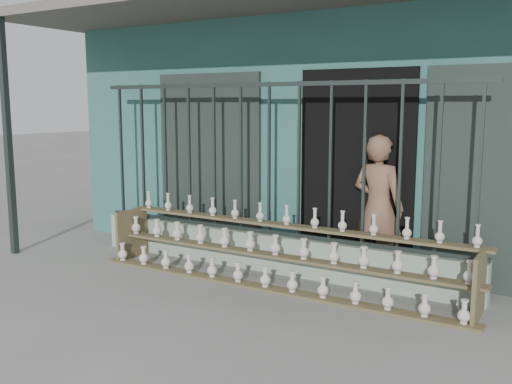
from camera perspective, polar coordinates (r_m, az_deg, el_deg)
The scene contains 6 objects.
ground at distance 5.94m, azimuth -5.02°, elevation -10.86°, with size 60.00×60.00×0.00m, color slate.
workshop_building at distance 9.36m, azimuth 10.24°, elevation 6.35°, with size 7.40×6.60×3.21m.
parapet_wall at distance 6.92m, azimuth 1.28°, elevation -6.03°, with size 5.00×0.20×0.45m, color #8EA38C.
security_fence at distance 6.72m, azimuth 1.31°, elevation 3.28°, with size 5.00×0.04×1.80m.
shelf_rack at distance 6.39m, azimuth 1.93°, elevation -6.02°, with size 4.50×0.68×0.85m.
elderly_woman at distance 6.60m, azimuth 12.10°, elevation -1.55°, with size 0.61×0.40×1.66m, color brown.
Camera 1 is at (3.29, -4.53, 1.99)m, focal length 40.00 mm.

